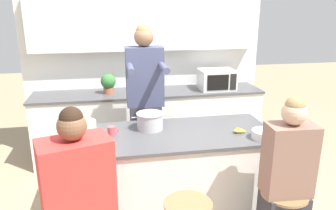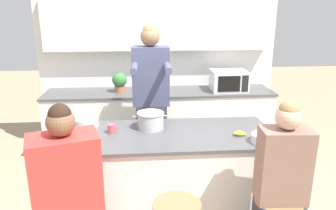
{
  "view_description": "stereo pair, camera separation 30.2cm",
  "coord_description": "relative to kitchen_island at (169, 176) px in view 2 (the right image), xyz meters",
  "views": [
    {
      "loc": [
        -0.53,
        -2.76,
        2.04
      ],
      "look_at": [
        0.0,
        0.08,
        1.15
      ],
      "focal_mm": 35.0,
      "sensor_mm": 36.0,
      "label": 1
    },
    {
      "loc": [
        -0.23,
        -2.8,
        2.04
      ],
      "look_at": [
        0.0,
        0.08,
        1.15
      ],
      "focal_mm": 35.0,
      "sensor_mm": 36.0,
      "label": 2
    }
  ],
  "objects": [
    {
      "name": "wall_back",
      "position": [
        0.0,
        1.76,
        1.09
      ],
      "size": [
        3.3,
        0.22,
        2.7
      ],
      "color": "silver",
      "rests_on": "ground_plane"
    },
    {
      "name": "back_counter",
      "position": [
        0.0,
        1.47,
        0.01
      ],
      "size": [
        3.07,
        0.6,
        0.92
      ],
      "color": "white",
      "rests_on": "ground_plane"
    },
    {
      "name": "kitchen_island",
      "position": [
        0.0,
        0.0,
        0.0
      ],
      "size": [
        1.94,
        0.81,
        0.9
      ],
      "color": "black",
      "rests_on": "ground_plane"
    },
    {
      "name": "person_cooking",
      "position": [
        -0.14,
        0.73,
        0.48
      ],
      "size": [
        0.42,
        0.58,
        1.86
      ],
      "rotation": [
        0.0,
        0.0,
        -0.02
      ],
      "color": "#383842",
      "rests_on": "ground_plane"
    },
    {
      "name": "person_wrapped_blanket",
      "position": [
        -0.78,
        -0.73,
        0.22
      ],
      "size": [
        0.53,
        0.41,
        1.43
      ],
      "rotation": [
        0.0,
        0.0,
        0.29
      ],
      "color": "red",
      "rests_on": "ground_plane"
    },
    {
      "name": "person_seated_near",
      "position": [
        0.78,
        -0.73,
        0.19
      ],
      "size": [
        0.37,
        0.29,
        1.42
      ],
      "rotation": [
        0.0,
        0.0,
        -0.07
      ],
      "color": "#333338",
      "rests_on": "ground_plane"
    },
    {
      "name": "cooking_pot",
      "position": [
        -0.16,
        0.14,
        0.53
      ],
      "size": [
        0.35,
        0.26,
        0.16
      ],
      "color": "#B7BABC",
      "rests_on": "kitchen_island"
    },
    {
      "name": "fruit_bowl",
      "position": [
        0.8,
        -0.28,
        0.48
      ],
      "size": [
        0.22,
        0.22,
        0.08
      ],
      "color": "white",
      "rests_on": "kitchen_island"
    },
    {
      "name": "mixing_bowl_steel",
      "position": [
        -0.78,
        0.25,
        0.49
      ],
      "size": [
        0.23,
        0.23,
        0.08
      ],
      "color": "silver",
      "rests_on": "kitchen_island"
    },
    {
      "name": "coffee_cup_near",
      "position": [
        -0.53,
        0.06,
        0.49
      ],
      "size": [
        0.1,
        0.07,
        0.08
      ],
      "color": "#DB4C51",
      "rests_on": "kitchen_island"
    },
    {
      "name": "coffee_cup_far",
      "position": [
        -0.68,
        -0.24,
        0.49
      ],
      "size": [
        0.11,
        0.08,
        0.09
      ],
      "color": "white",
      "rests_on": "kitchen_island"
    },
    {
      "name": "banana_bunch",
      "position": [
        0.63,
        -0.1,
        0.47
      ],
      "size": [
        0.14,
        0.1,
        0.05
      ],
      "color": "yellow",
      "rests_on": "kitchen_island"
    },
    {
      "name": "microwave",
      "position": [
        0.93,
        1.44,
        0.6
      ],
      "size": [
        0.47,
        0.38,
        0.27
      ],
      "color": "white",
      "rests_on": "back_counter"
    },
    {
      "name": "potted_plant",
      "position": [
        -0.53,
        1.47,
        0.61
      ],
      "size": [
        0.19,
        0.19,
        0.26
      ],
      "color": "#A86042",
      "rests_on": "back_counter"
    }
  ]
}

